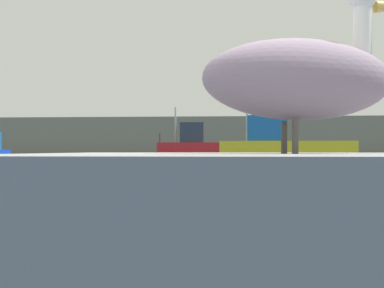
# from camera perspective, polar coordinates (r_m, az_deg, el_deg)

# --- Properties ---
(hillside_backdrop) EXTENTS (140.00, 17.50, 5.34)m
(hillside_backdrop) POSITION_cam_1_polar(r_m,az_deg,el_deg) (78.10, 4.36, 0.63)
(hillside_backdrop) COLOR #7F755B
(hillside_backdrop) RESTS_ON ground
(pier_dock) EXTENTS (2.64, 2.35, 0.89)m
(pier_dock) POSITION_cam_1_polar(r_m,az_deg,el_deg) (2.61, 11.43, -10.87)
(pier_dock) COLOR gray
(pier_dock) RESTS_ON ground
(pelican) EXTENTS (1.21, 0.64, 0.83)m
(pelican) POSITION_cam_1_polar(r_m,az_deg,el_deg) (2.60, 11.68, 7.04)
(pelican) COLOR gray
(pelican) RESTS_ON pier_dock
(fishing_boat_yellow) EXTENTS (6.92, 2.29, 4.57)m
(fishing_boat_yellow) POSITION_cam_1_polar(r_m,az_deg,el_deg) (27.69, 9.77, -0.58)
(fishing_boat_yellow) COLOR yellow
(fishing_boat_yellow) RESTS_ON ground
(fishing_boat_red) EXTENTS (6.41, 2.09, 4.01)m
(fishing_boat_red) POSITION_cam_1_polar(r_m,az_deg,el_deg) (38.40, 0.86, -0.56)
(fishing_boat_red) COLOR red
(fishing_boat_red) RESTS_ON ground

